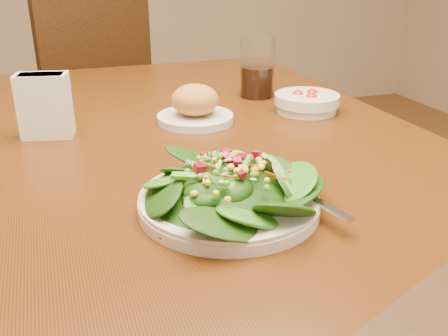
% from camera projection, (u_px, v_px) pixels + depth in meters
% --- Properties ---
extents(dining_table, '(0.90, 1.40, 0.75)m').
position_uv_depth(dining_table, '(193.00, 181.00, 1.02)').
color(dining_table, '#522409').
rests_on(dining_table, ground_plane).
extents(chair_far, '(0.59, 0.60, 0.99)m').
position_uv_depth(chair_far, '(86.00, 108.00, 1.95)').
color(chair_far, '#3B200C').
rests_on(chair_far, ground_plane).
extents(salad_plate, '(0.25, 0.25, 0.07)m').
position_uv_depth(salad_plate, '(235.00, 191.00, 0.68)').
color(salad_plate, silver).
rests_on(salad_plate, dining_table).
extents(bread_plate, '(0.16, 0.16, 0.08)m').
position_uv_depth(bread_plate, '(195.00, 107.00, 1.04)').
color(bread_plate, silver).
rests_on(bread_plate, dining_table).
extents(tomato_bowl, '(0.14, 0.14, 0.05)m').
position_uv_depth(tomato_bowl, '(307.00, 102.00, 1.11)').
color(tomato_bowl, silver).
rests_on(tomato_bowl, dining_table).
extents(drinking_glass, '(0.08, 0.08, 0.15)m').
position_uv_depth(drinking_glass, '(257.00, 71.00, 1.22)').
color(drinking_glass, silver).
rests_on(drinking_glass, dining_table).
extents(napkin_holder, '(0.10, 0.07, 0.12)m').
position_uv_depth(napkin_holder, '(45.00, 104.00, 0.94)').
color(napkin_holder, white).
rests_on(napkin_holder, dining_table).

